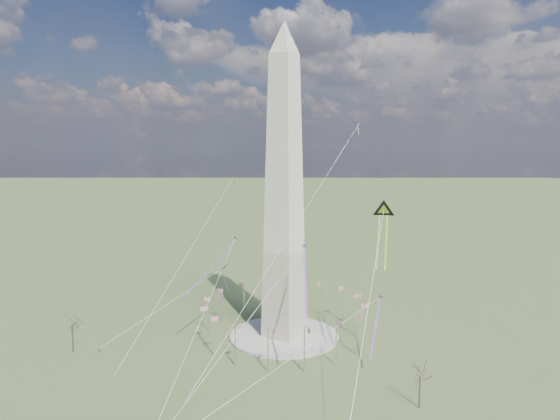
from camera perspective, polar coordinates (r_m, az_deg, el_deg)
The scene contains 14 objects.
ground at distance 170.17m, azimuth 0.46°, elevation -14.29°, with size 2000.00×2000.00×0.00m, color #4F5C2E.
plaza at distance 170.02m, azimuth 0.46°, elevation -14.17°, with size 36.00×36.00×0.80m, color #B7B0A7.
washington_monument at distance 158.92m, azimuth 0.48°, elevation 2.00°, with size 15.56×15.56×100.00m.
flagpole_ring at distance 167.63m, azimuth 0.47°, elevation -11.98°, with size 54.40×54.40×13.00m.
tree_near at distance 129.69m, azimuth 15.75°, elevation -17.53°, with size 7.00×7.00×12.25m.
tree_far at distance 167.79m, azimuth -22.70°, elevation -11.94°, with size 7.17×7.17×12.55m.
person_west at distance 167.24m, azimuth -19.91°, elevation -14.87°, with size 0.72×0.56×1.49m, color gray.
kite_delta_black at distance 147.07m, azimuth 11.75°, elevation -0.42°, with size 11.46×20.42×16.71m.
kite_diamond_purple at distance 176.62m, azimuth -6.45°, elevation -6.87°, with size 1.70×2.99×9.41m.
kite_streamer_left at distance 137.71m, azimuth 2.87°, elevation -6.84°, with size 12.60×19.21×14.97m.
kite_streamer_mid at distance 163.31m, azimuth -6.99°, elevation -5.42°, with size 3.69×23.21×15.94m.
kite_streamer_right at distance 154.21m, azimuth 11.01°, elevation -12.07°, with size 5.80×18.85×13.15m.
kite_small_red at distance 212.26m, azimuth -5.28°, elevation 3.73°, with size 0.99×1.65×3.91m.
kite_small_white at distance 193.25m, azimuth 8.95°, elevation 9.47°, with size 1.73×1.51×4.53m.
Camera 1 is at (84.88, -133.56, 62.58)m, focal length 32.00 mm.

